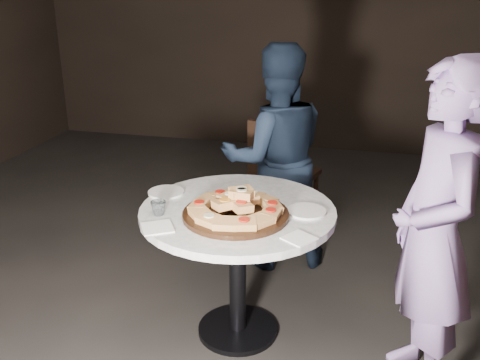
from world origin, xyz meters
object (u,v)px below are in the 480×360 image
object	(u,v)px
serving_board	(236,214)
water_glass	(158,208)
focaccia_pile	(236,205)
table	(238,233)
diner_navy	(275,158)
diner_teal	(433,236)
chair_far	(281,170)

from	to	relation	value
serving_board	water_glass	size ratio (longest dim) A/B	6.89
serving_board	water_glass	world-z (taller)	water_glass
serving_board	water_glass	xyz separation A→B (m)	(-0.36, -0.07, 0.02)
focaccia_pile	water_glass	bearing A→B (deg)	-169.39
water_glass	table	bearing A→B (deg)	24.97
table	serving_board	bearing A→B (deg)	-81.40
diner_navy	diner_teal	bearing A→B (deg)	110.42
diner_teal	chair_far	bearing A→B (deg)	-161.88
serving_board	water_glass	distance (m)	0.37
chair_far	diner_teal	distance (m)	1.66
focaccia_pile	table	bearing A→B (deg)	100.46
focaccia_pile	diner_teal	size ratio (longest dim) A/B	0.29
diner_navy	diner_teal	world-z (taller)	diner_teal
focaccia_pile	chair_far	distance (m)	1.34
serving_board	diner_teal	size ratio (longest dim) A/B	0.33
serving_board	chair_far	size ratio (longest dim) A/B	0.58
water_glass	diner_navy	xyz separation A→B (m)	(0.38, 0.99, -0.04)
table	water_glass	size ratio (longest dim) A/B	13.67
chair_far	diner_teal	world-z (taller)	diner_teal
diner_navy	table	bearing A→B (deg)	67.03
water_glass	diner_navy	distance (m)	1.07
serving_board	diner_navy	distance (m)	0.93
serving_board	diner_teal	bearing A→B (deg)	-4.28
table	diner_navy	world-z (taller)	diner_navy
diner_navy	serving_board	bearing A→B (deg)	68.19
focaccia_pile	diner_navy	size ratio (longest dim) A/B	0.31
table	water_glass	distance (m)	0.42
focaccia_pile	chair_far	size ratio (longest dim) A/B	0.51
chair_far	focaccia_pile	bearing A→B (deg)	105.29
chair_far	diner_navy	distance (m)	0.45
water_glass	chair_far	world-z (taller)	chair_far
table	diner_navy	size ratio (longest dim) A/B	0.70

